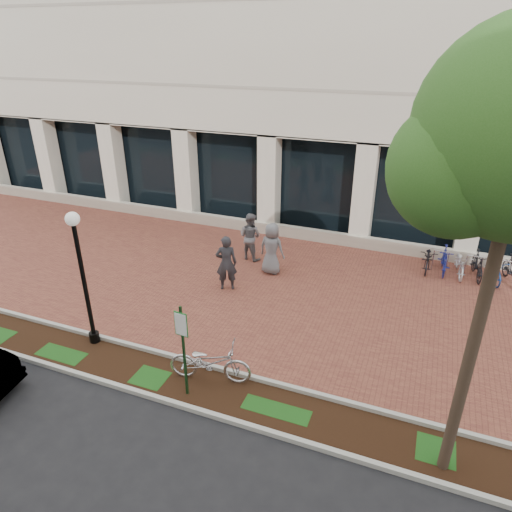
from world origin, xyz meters
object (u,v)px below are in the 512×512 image
(bollard, at_px, (499,266))
(pedestrian_right, at_px, (272,249))
(lamppost, at_px, (82,272))
(locked_bicycle, at_px, (210,362))
(pedestrian_left, at_px, (226,263))
(parking_sign, at_px, (183,341))
(bike_rack_cluster, at_px, (468,264))
(pedestrian_mid, at_px, (250,236))

(bollard, bearing_deg, pedestrian_right, -161.40)
(lamppost, distance_m, locked_bicycle, 4.12)
(locked_bicycle, height_order, pedestrian_left, pedestrian_left)
(lamppost, bearing_deg, parking_sign, -14.74)
(lamppost, height_order, pedestrian_right, lamppost)
(parking_sign, bearing_deg, pedestrian_right, 96.54)
(lamppost, relative_size, bike_rack_cluster, 1.12)
(bike_rack_cluster, bearing_deg, lamppost, -145.74)
(lamppost, xyz_separation_m, pedestrian_left, (2.23, 4.10, -1.23))
(parking_sign, height_order, locked_bicycle, parking_sign)
(pedestrian_right, relative_size, bollard, 2.13)
(bollard, bearing_deg, locked_bicycle, -129.70)
(pedestrian_right, bearing_deg, pedestrian_left, 65.59)
(lamppost, relative_size, pedestrian_right, 2.04)
(pedestrian_right, height_order, bollard, pedestrian_right)
(pedestrian_right, bearing_deg, bike_rack_cluster, -153.99)
(bollard, bearing_deg, lamppost, -142.51)
(locked_bicycle, distance_m, pedestrian_mid, 7.01)
(locked_bicycle, relative_size, pedestrian_mid, 1.12)
(bollard, height_order, bike_rack_cluster, bike_rack_cluster)
(parking_sign, distance_m, lamppost, 3.64)
(pedestrian_mid, bearing_deg, bollard, -156.20)
(parking_sign, height_order, bike_rack_cluster, parking_sign)
(parking_sign, xyz_separation_m, lamppost, (-3.47, 0.91, 0.63))
(pedestrian_mid, xyz_separation_m, pedestrian_right, (1.16, -0.80, 0.03))
(parking_sign, relative_size, pedestrian_left, 1.27)
(lamppost, bearing_deg, bollard, 37.49)
(pedestrian_mid, bearing_deg, lamppost, 84.91)
(parking_sign, distance_m, bollard, 11.90)
(parking_sign, height_order, pedestrian_mid, parking_sign)
(pedestrian_mid, relative_size, bike_rack_cluster, 0.53)
(bollard, relative_size, bike_rack_cluster, 0.26)
(pedestrian_mid, relative_size, pedestrian_right, 0.97)
(parking_sign, height_order, lamppost, lamppost)
(parking_sign, relative_size, pedestrian_mid, 1.33)
(pedestrian_left, distance_m, bike_rack_cluster, 8.63)
(parking_sign, height_order, pedestrian_left, parking_sign)
(pedestrian_left, relative_size, pedestrian_right, 1.02)
(bike_rack_cluster, bearing_deg, pedestrian_mid, -174.07)
(pedestrian_left, bearing_deg, lamppost, 37.51)
(pedestrian_right, bearing_deg, lamppost, 67.41)
(parking_sign, height_order, bollard, parking_sign)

